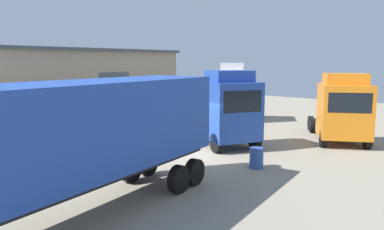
# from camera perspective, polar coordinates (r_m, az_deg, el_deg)

# --- Properties ---
(ground_plane) EXTENTS (60.00, 60.00, 0.00)m
(ground_plane) POSITION_cam_1_polar(r_m,az_deg,el_deg) (18.56, 0.78, -5.86)
(ground_plane) COLOR gray
(warehouse_building) EXTENTS (27.93, 8.46, 5.55)m
(warehouse_building) POSITION_cam_1_polar(r_m,az_deg,el_deg) (32.58, -24.52, 4.44)
(warehouse_building) COLOR tan
(warehouse_building) RESTS_ON ground_plane
(tractor_unit_white) EXTENTS (5.46, 6.95, 4.38)m
(tractor_unit_white) POSITION_cam_1_polar(r_m,az_deg,el_deg) (28.65, 5.62, 3.26)
(tractor_unit_white) COLOR silver
(tractor_unit_white) RESTS_ON ground_plane
(container_trailer_green) EXTENTS (11.60, 3.94, 3.95)m
(container_trailer_green) POSITION_cam_1_polar(r_m,az_deg,el_deg) (10.57, -19.09, -3.05)
(container_trailer_green) COLOR #2347A3
(container_trailer_green) RESTS_ON ground_plane
(tractor_unit_orange) EXTENTS (6.53, 5.21, 3.87)m
(tractor_unit_orange) POSITION_cam_1_polar(r_m,az_deg,el_deg) (21.98, 21.96, 0.58)
(tractor_unit_orange) COLOR orange
(tractor_unit_orange) RESTS_ON ground_plane
(box_truck_teal) EXTENTS (6.82, 5.33, 3.28)m
(box_truck_teal) POSITION_cam_1_polar(r_m,az_deg,el_deg) (21.47, -20.18, 0.56)
(box_truck_teal) COLOR #197075
(box_truck_teal) RESTS_ON ground_plane
(tractor_unit_blue) EXTENTS (5.18, 6.88, 4.04)m
(tractor_unit_blue) POSITION_cam_1_polar(r_m,az_deg,el_deg) (19.84, 5.28, 0.60)
(tractor_unit_blue) COLOR #2347A3
(tractor_unit_blue) RESTS_ON ground_plane
(oil_drum) EXTENTS (0.58, 0.58, 0.88)m
(oil_drum) POSITION_cam_1_polar(r_m,az_deg,el_deg) (16.21, 9.79, -6.46)
(oil_drum) COLOR #33519E
(oil_drum) RESTS_ON ground_plane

